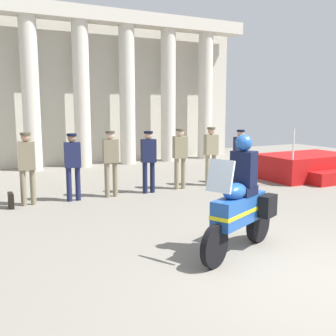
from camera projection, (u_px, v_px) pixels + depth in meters
The scene contains 12 objects.
ground_plane at pixel (307, 274), 5.71m from camera, with size 28.63×28.63×0.00m, color gray.
colonnade_backdrop at pixel (77, 81), 15.59m from camera, with size 14.35×1.46×6.10m.
reviewing_stand at pixel (307, 167), 13.15m from camera, with size 2.95×2.33×1.68m.
officer_in_row_0 at pixel (27, 163), 9.50m from camera, with size 0.41×0.27×1.72m.
officer_in_row_1 at pixel (73, 162), 9.94m from camera, with size 0.41×0.27×1.67m.
officer_in_row_2 at pixel (111, 158), 10.38m from camera, with size 0.41×0.27×1.70m.
officer_in_row_3 at pixel (149, 157), 10.85m from camera, with size 0.41×0.27×1.67m.
officer_in_row_4 at pixel (180, 154), 11.38m from camera, with size 0.41×0.27×1.70m.
officer_in_row_5 at pixel (211, 151), 11.87m from camera, with size 0.41×0.27×1.72m.
officer_in_row_6 at pixel (240, 152), 12.29m from camera, with size 0.41×0.27×1.62m.
motorcycle_with_rider at pixel (241, 204), 6.46m from camera, with size 1.95×1.07×1.90m.
briefcase_on_ground at pixel (11, 200), 9.35m from camera, with size 0.10×0.32×0.36m, color black.
Camera 1 is at (-4.26, -3.86, 2.35)m, focal length 43.46 mm.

